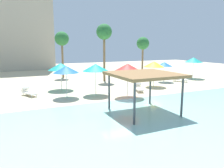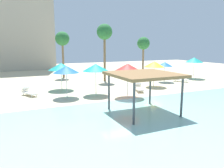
{
  "view_description": "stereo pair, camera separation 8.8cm",
  "coord_description": "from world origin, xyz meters",
  "px_view_note": "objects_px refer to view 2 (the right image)",
  "views": [
    {
      "loc": [
        -7.24,
        -13.88,
        4.39
      ],
      "look_at": [
        0.14,
        2.0,
        1.3
      ],
      "focal_mm": 35.05,
      "sensor_mm": 36.0,
      "label": 1
    },
    {
      "loc": [
        -7.16,
        -13.92,
        4.39
      ],
      "look_at": [
        0.14,
        2.0,
        1.3
      ],
      "focal_mm": 35.05,
      "sensor_mm": 36.0,
      "label": 2
    }
  ],
  "objects_px": {
    "lounge_chair_0": "(179,79)",
    "lounge_chair_3": "(29,92)",
    "shade_pavilion": "(144,76)",
    "palm_tree_1": "(62,40)",
    "palm_tree_3": "(143,44)",
    "beach_umbrella_blue_6": "(165,64)",
    "beach_umbrella_red_2": "(128,68)",
    "palm_tree_2": "(105,33)",
    "beach_umbrella_blue_0": "(66,69)",
    "beach_umbrella_yellow_7": "(154,64)",
    "beach_umbrella_teal_1": "(61,67)",
    "beach_umbrella_teal_5": "(194,60)",
    "beach_umbrella_teal_3": "(96,67)",
    "lounge_chair_2": "(139,88)"
  },
  "relations": [
    {
      "from": "beach_umbrella_blue_0",
      "to": "palm_tree_2",
      "type": "height_order",
      "value": "palm_tree_2"
    },
    {
      "from": "shade_pavilion",
      "to": "beach_umbrella_teal_5",
      "type": "bearing_deg",
      "value": 35.18
    },
    {
      "from": "lounge_chair_0",
      "to": "palm_tree_2",
      "type": "distance_m",
      "value": 10.76
    },
    {
      "from": "beach_umbrella_blue_0",
      "to": "beach_umbrella_teal_1",
      "type": "xyz_separation_m",
      "value": [
        0.28,
        3.46,
        -0.07
      ]
    },
    {
      "from": "palm_tree_1",
      "to": "palm_tree_3",
      "type": "xyz_separation_m",
      "value": [
        11.96,
        -1.51,
        -0.56
      ]
    },
    {
      "from": "beach_umbrella_teal_1",
      "to": "lounge_chair_3",
      "type": "height_order",
      "value": "beach_umbrella_teal_1"
    },
    {
      "from": "beach_umbrella_teal_1",
      "to": "beach_umbrella_red_2",
      "type": "relative_size",
      "value": 0.93
    },
    {
      "from": "beach_umbrella_red_2",
      "to": "lounge_chair_3",
      "type": "height_order",
      "value": "beach_umbrella_red_2"
    },
    {
      "from": "beach_umbrella_teal_1",
      "to": "beach_umbrella_blue_6",
      "type": "distance_m",
      "value": 12.45
    },
    {
      "from": "shade_pavilion",
      "to": "beach_umbrella_teal_1",
      "type": "xyz_separation_m",
      "value": [
        -3.22,
        10.01,
        -0.15
      ]
    },
    {
      "from": "beach_umbrella_teal_1",
      "to": "beach_umbrella_blue_6",
      "type": "height_order",
      "value": "beach_umbrella_teal_1"
    },
    {
      "from": "palm_tree_1",
      "to": "palm_tree_2",
      "type": "distance_m",
      "value": 6.6
    },
    {
      "from": "beach_umbrella_blue_6",
      "to": "shade_pavilion",
      "type": "bearing_deg",
      "value": -133.78
    },
    {
      "from": "beach_umbrella_yellow_7",
      "to": "lounge_chair_3",
      "type": "relative_size",
      "value": 1.38
    },
    {
      "from": "beach_umbrella_blue_0",
      "to": "palm_tree_1",
      "type": "height_order",
      "value": "palm_tree_1"
    },
    {
      "from": "beach_umbrella_blue_6",
      "to": "lounge_chair_2",
      "type": "distance_m",
      "value": 6.93
    },
    {
      "from": "lounge_chair_0",
      "to": "palm_tree_3",
      "type": "bearing_deg",
      "value": 154.22
    },
    {
      "from": "lounge_chair_0",
      "to": "palm_tree_1",
      "type": "bearing_deg",
      "value": -155.35
    },
    {
      "from": "shade_pavilion",
      "to": "palm_tree_2",
      "type": "bearing_deg",
      "value": 77.94
    },
    {
      "from": "shade_pavilion",
      "to": "beach_umbrella_yellow_7",
      "type": "height_order",
      "value": "beach_umbrella_yellow_7"
    },
    {
      "from": "beach_umbrella_teal_1",
      "to": "lounge_chair_0",
      "type": "xyz_separation_m",
      "value": [
        14.28,
        -1.0,
        -2.0
      ]
    },
    {
      "from": "beach_umbrella_blue_0",
      "to": "lounge_chair_3",
      "type": "height_order",
      "value": "beach_umbrella_blue_0"
    },
    {
      "from": "beach_umbrella_yellow_7",
      "to": "beach_umbrella_red_2",
      "type": "bearing_deg",
      "value": -147.38
    },
    {
      "from": "shade_pavilion",
      "to": "palm_tree_3",
      "type": "xyz_separation_m",
      "value": [
        10.77,
        16.89,
        2.12
      ]
    },
    {
      "from": "shade_pavilion",
      "to": "palm_tree_1",
      "type": "relative_size",
      "value": 0.65
    },
    {
      "from": "beach_umbrella_blue_0",
      "to": "beach_umbrella_blue_6",
      "type": "xyz_separation_m",
      "value": [
        12.73,
        3.07,
        -0.24
      ]
    },
    {
      "from": "beach_umbrella_teal_1",
      "to": "lounge_chair_3",
      "type": "relative_size",
      "value": 1.36
    },
    {
      "from": "lounge_chair_0",
      "to": "lounge_chair_3",
      "type": "distance_m",
      "value": 17.52
    },
    {
      "from": "beach_umbrella_red_2",
      "to": "palm_tree_1",
      "type": "distance_m",
      "value": 14.41
    },
    {
      "from": "beach_umbrella_teal_3",
      "to": "palm_tree_1",
      "type": "height_order",
      "value": "palm_tree_1"
    },
    {
      "from": "shade_pavilion",
      "to": "lounge_chair_3",
      "type": "height_order",
      "value": "shade_pavilion"
    },
    {
      "from": "lounge_chair_0",
      "to": "lounge_chair_3",
      "type": "height_order",
      "value": "same"
    },
    {
      "from": "shade_pavilion",
      "to": "lounge_chair_3",
      "type": "xyz_separation_m",
      "value": [
        -6.45,
        8.55,
        -2.15
      ]
    },
    {
      "from": "beach_umbrella_blue_0",
      "to": "beach_umbrella_yellow_7",
      "type": "height_order",
      "value": "beach_umbrella_yellow_7"
    },
    {
      "from": "shade_pavilion",
      "to": "lounge_chair_0",
      "type": "height_order",
      "value": "shade_pavilion"
    },
    {
      "from": "lounge_chair_2",
      "to": "palm_tree_3",
      "type": "relative_size",
      "value": 0.35
    },
    {
      "from": "beach_umbrella_red_2",
      "to": "beach_umbrella_yellow_7",
      "type": "distance_m",
      "value": 5.96
    },
    {
      "from": "beach_umbrella_red_2",
      "to": "beach_umbrella_teal_3",
      "type": "distance_m",
      "value": 2.92
    },
    {
      "from": "beach_umbrella_teal_5",
      "to": "palm_tree_1",
      "type": "xyz_separation_m",
      "value": [
        -15.76,
        8.13,
        2.67
      ]
    },
    {
      "from": "beach_umbrella_teal_3",
      "to": "beach_umbrella_blue_6",
      "type": "xyz_separation_m",
      "value": [
        10.11,
        3.2,
        -0.31
      ]
    },
    {
      "from": "beach_umbrella_teal_3",
      "to": "palm_tree_3",
      "type": "height_order",
      "value": "palm_tree_3"
    },
    {
      "from": "beach_umbrella_blue_0",
      "to": "palm_tree_3",
      "type": "distance_m",
      "value": 17.77
    },
    {
      "from": "beach_umbrella_red_2",
      "to": "beach_umbrella_blue_6",
      "type": "relative_size",
      "value": 1.19
    },
    {
      "from": "lounge_chair_2",
      "to": "palm_tree_3",
      "type": "bearing_deg",
      "value": 167.2
    },
    {
      "from": "shade_pavilion",
      "to": "beach_umbrella_teal_3",
      "type": "height_order",
      "value": "beach_umbrella_teal_3"
    },
    {
      "from": "beach_umbrella_blue_0",
      "to": "palm_tree_1",
      "type": "bearing_deg",
      "value": 78.96
    },
    {
      "from": "lounge_chair_3",
      "to": "palm_tree_3",
      "type": "distance_m",
      "value": 19.61
    },
    {
      "from": "beach_umbrella_red_2",
      "to": "beach_umbrella_yellow_7",
      "type": "relative_size",
      "value": 1.06
    },
    {
      "from": "beach_umbrella_red_2",
      "to": "palm_tree_3",
      "type": "bearing_deg",
      "value": 52.6
    },
    {
      "from": "beach_umbrella_teal_3",
      "to": "lounge_chair_2",
      "type": "bearing_deg",
      "value": -3.39
    }
  ]
}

